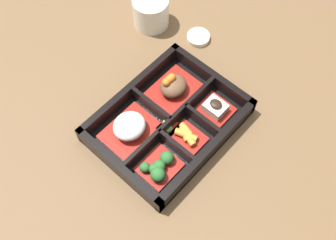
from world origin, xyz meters
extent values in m
plane|color=brown|center=(0.00, 0.00, 0.00)|extent=(3.00, 3.00, 0.00)
cube|color=black|center=(0.00, 0.00, 0.01)|extent=(0.30, 0.23, 0.01)
cube|color=black|center=(0.00, -0.11, 0.02)|extent=(0.30, 0.01, 0.04)
cube|color=black|center=(0.00, 0.11, 0.02)|extent=(0.30, 0.01, 0.04)
cube|color=black|center=(-0.14, 0.00, 0.02)|extent=(0.01, 0.23, 0.04)
cube|color=black|center=(0.14, 0.00, 0.02)|extent=(0.01, 0.23, 0.04)
cube|color=black|center=(0.00, -0.01, 0.02)|extent=(0.27, 0.01, 0.04)
cube|color=black|center=(-0.04, -0.05, 0.02)|extent=(0.01, 0.09, 0.04)
cube|color=black|center=(0.04, -0.05, 0.02)|extent=(0.01, 0.09, 0.04)
cube|color=black|center=(0.00, 0.05, 0.02)|extent=(0.01, 0.11, 0.04)
cube|color=maroon|center=(-0.07, 0.04, 0.01)|extent=(0.11, 0.09, 0.01)
ellipsoid|color=silver|center=(-0.07, 0.04, 0.03)|extent=(0.07, 0.06, 0.04)
cube|color=maroon|center=(0.07, 0.04, 0.01)|extent=(0.11, 0.09, 0.01)
ellipsoid|color=brown|center=(0.07, 0.04, 0.03)|extent=(0.06, 0.05, 0.03)
sphere|color=#D1661E|center=(0.06, 0.05, 0.05)|extent=(0.02, 0.02, 0.02)
sphere|color=#D1661E|center=(0.07, 0.05, 0.05)|extent=(0.02, 0.02, 0.02)
sphere|color=#D1661E|center=(0.05, 0.05, 0.05)|extent=(0.02, 0.02, 0.02)
cube|color=maroon|center=(-0.08, -0.05, 0.01)|extent=(0.08, 0.07, 0.01)
sphere|color=#265B28|center=(-0.09, -0.06, 0.03)|extent=(0.02, 0.02, 0.02)
sphere|color=#265B28|center=(-0.10, -0.05, 0.03)|extent=(0.02, 0.02, 0.02)
sphere|color=#265B28|center=(-0.11, -0.04, 0.03)|extent=(0.02, 0.02, 0.02)
sphere|color=#265B28|center=(-0.10, -0.07, 0.03)|extent=(0.03, 0.03, 0.03)
sphere|color=#265B28|center=(-0.06, -0.06, 0.03)|extent=(0.03, 0.03, 0.03)
cube|color=maroon|center=(0.00, -0.05, 0.01)|extent=(0.06, 0.07, 0.01)
cylinder|color=orange|center=(0.00, -0.05, 0.02)|extent=(0.03, 0.05, 0.01)
cylinder|color=orange|center=(0.01, -0.04, 0.02)|extent=(0.02, 0.03, 0.01)
cylinder|color=orange|center=(0.00, -0.05, 0.02)|extent=(0.03, 0.05, 0.01)
cylinder|color=orange|center=(0.00, -0.05, 0.02)|extent=(0.03, 0.03, 0.01)
cube|color=maroon|center=(0.09, -0.05, 0.01)|extent=(0.07, 0.07, 0.01)
cube|color=beige|center=(0.09, -0.05, 0.03)|extent=(0.04, 0.04, 0.02)
ellipsoid|color=black|center=(0.09, -0.05, 0.04)|extent=(0.02, 0.03, 0.01)
cube|color=maroon|center=(-0.01, -0.01, 0.01)|extent=(0.04, 0.04, 0.01)
cylinder|color=#75A84C|center=(0.00, 0.00, 0.02)|extent=(0.02, 0.02, 0.01)
cylinder|color=#75A84C|center=(-0.01, -0.01, 0.02)|extent=(0.02, 0.02, 0.00)
cylinder|color=beige|center=(0.18, 0.22, 0.04)|extent=(0.08, 0.08, 0.07)
cylinder|color=#597A38|center=(0.18, 0.22, 0.07)|extent=(0.07, 0.07, 0.01)
cylinder|color=beige|center=(0.22, 0.10, 0.01)|extent=(0.05, 0.05, 0.01)
cylinder|color=black|center=(0.22, 0.10, 0.01)|extent=(0.04, 0.04, 0.00)
camera|label=1|loc=(-0.29, -0.26, 0.73)|focal=42.00mm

